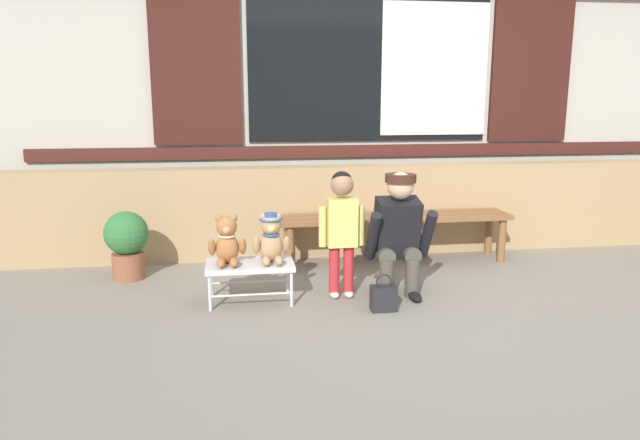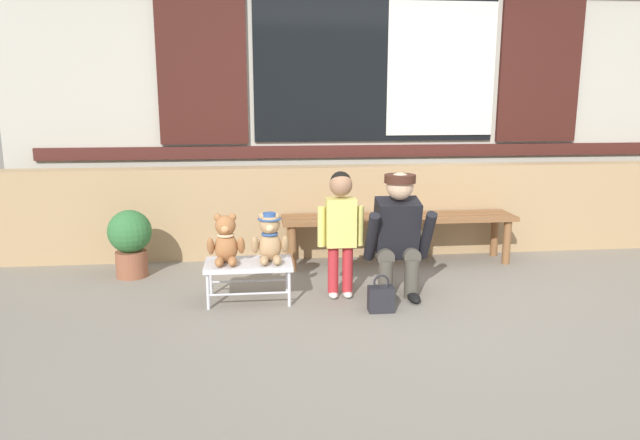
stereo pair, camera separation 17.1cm
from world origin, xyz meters
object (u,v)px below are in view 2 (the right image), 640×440
object	(u,v)px
wooden_bench_long	(399,223)
small_display_bench	(249,266)
adult_crouching	(398,234)
handbag_on_ground	(381,298)
potted_plant	(130,239)
child_standing	(341,221)
teddy_bear_with_hat	(270,239)
teddy_bear_plain	(226,241)

from	to	relation	value
wooden_bench_long	small_display_bench	xyz separation A→B (m)	(-1.34, -0.88, -0.11)
adult_crouching	handbag_on_ground	bearing A→B (deg)	-120.28
small_display_bench	adult_crouching	size ratio (longest dim) A/B	0.67
adult_crouching	potted_plant	world-z (taller)	adult_crouching
child_standing	adult_crouching	bearing A→B (deg)	-0.19
adult_crouching	potted_plant	bearing A→B (deg)	161.57
wooden_bench_long	teddy_bear_with_hat	distance (m)	1.47
small_display_bench	wooden_bench_long	bearing A→B (deg)	33.18
small_display_bench	adult_crouching	bearing A→B (deg)	0.64
wooden_bench_long	teddy_bear_plain	size ratio (longest dim) A/B	5.78
teddy_bear_plain	potted_plant	distance (m)	1.10
small_display_bench	teddy_bear_with_hat	size ratio (longest dim) A/B	1.76
adult_crouching	child_standing	bearing A→B (deg)	179.81
adult_crouching	potted_plant	size ratio (longest dim) A/B	1.67
small_display_bench	child_standing	bearing A→B (deg)	1.17
teddy_bear_with_hat	handbag_on_ground	world-z (taller)	teddy_bear_with_hat
small_display_bench	teddy_bear_plain	bearing A→B (deg)	179.49
teddy_bear_plain	teddy_bear_with_hat	world-z (taller)	same
teddy_bear_plain	teddy_bear_with_hat	bearing A→B (deg)	0.13
potted_plant	handbag_on_ground	bearing A→B (deg)	-28.51
wooden_bench_long	potted_plant	distance (m)	2.33
small_display_bench	potted_plant	world-z (taller)	potted_plant
teddy_bear_with_hat	child_standing	distance (m)	0.54
teddy_bear_with_hat	adult_crouching	distance (m)	0.96
teddy_bear_plain	teddy_bear_with_hat	size ratio (longest dim) A/B	1.00
wooden_bench_long	small_display_bench	distance (m)	1.61
teddy_bear_plain	handbag_on_ground	distance (m)	1.19
small_display_bench	teddy_bear_plain	distance (m)	0.25
potted_plant	wooden_bench_long	bearing A→B (deg)	3.94
small_display_bench	handbag_on_ground	distance (m)	1.00
wooden_bench_long	potted_plant	bearing A→B (deg)	-176.06
wooden_bench_long	teddy_bear_with_hat	bearing A→B (deg)	-143.47
teddy_bear_plain	adult_crouching	world-z (taller)	adult_crouching
wooden_bench_long	teddy_bear_plain	xyz separation A→B (m)	(-1.50, -0.88, 0.09)
small_display_bench	teddy_bear_with_hat	world-z (taller)	teddy_bear_with_hat
teddy_bear_plain	child_standing	bearing A→B (deg)	0.85
teddy_bear_plain	wooden_bench_long	bearing A→B (deg)	30.25
handbag_on_ground	potted_plant	xyz separation A→B (m)	(-1.92, 1.04, 0.23)
teddy_bear_plain	child_standing	world-z (taller)	child_standing
teddy_bear_with_hat	adult_crouching	world-z (taller)	adult_crouching
wooden_bench_long	teddy_bear_plain	bearing A→B (deg)	-149.75
child_standing	potted_plant	xyz separation A→B (m)	(-1.67, 0.70, -0.27)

